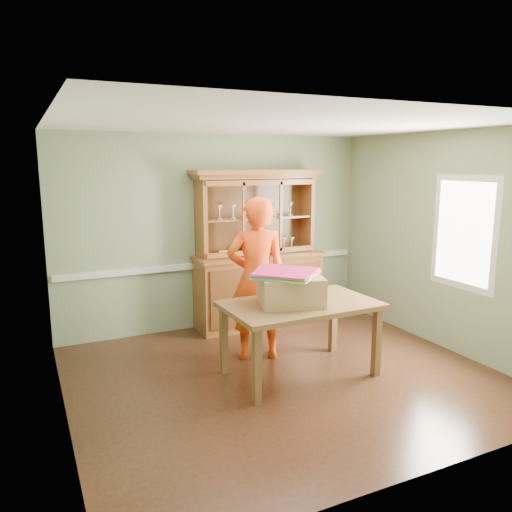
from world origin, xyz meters
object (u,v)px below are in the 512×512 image
dining_table (300,311)px  person (257,279)px  china_hutch (258,272)px  cardboard_box (291,290)px

dining_table → person: size_ratio=0.86×
dining_table → person: person is taller
china_hutch → cardboard_box: 1.83m
china_hutch → cardboard_box: size_ratio=3.37×
cardboard_box → person: size_ratio=0.34×
dining_table → cardboard_box: cardboard_box is taller
dining_table → cardboard_box: size_ratio=2.54×
cardboard_box → person: 0.66m
china_hutch → person: size_ratio=1.14×
china_hutch → cardboard_box: bearing=-104.5°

